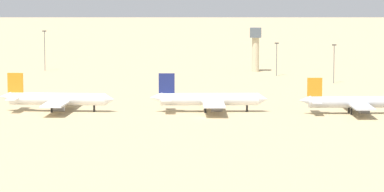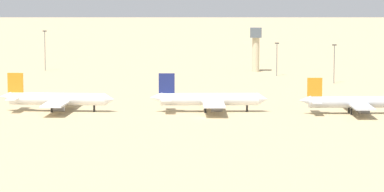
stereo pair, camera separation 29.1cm
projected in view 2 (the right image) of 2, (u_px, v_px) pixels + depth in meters
name	position (u px, v px, depth m)	size (l,w,h in m)	color
ground	(204.00, 118.00, 323.07)	(4000.00, 4000.00, 0.00)	tan
parked_jet_orange_1	(56.00, 99.00, 337.57)	(37.90, 31.70, 12.56)	white
parked_jet_navy_2	(209.00, 99.00, 336.41)	(38.36, 32.38, 12.66)	white
parked_jet_orange_3	(354.00, 102.00, 332.01)	(35.41, 29.92, 11.69)	silver
control_tower	(256.00, 45.00, 468.60)	(5.20, 5.20, 19.89)	#C6B793
light_pole_west	(277.00, 57.00, 449.99)	(1.80, 0.50, 14.52)	#59595E
light_pole_mid	(334.00, 61.00, 420.67)	(1.80, 0.50, 15.89)	#59595E
light_pole_east	(45.00, 48.00, 473.58)	(1.80, 0.50, 18.36)	#59595E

